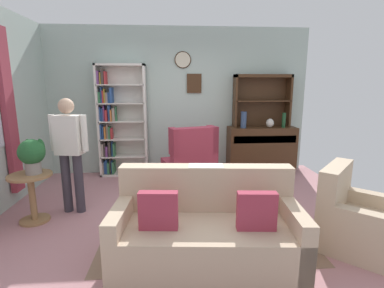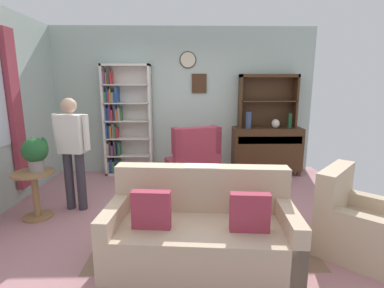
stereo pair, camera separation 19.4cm
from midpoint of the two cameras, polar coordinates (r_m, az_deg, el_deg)
name	(u,v)px [view 1 (the left image)]	position (r m, az deg, el deg)	size (l,w,h in m)	color
ground_plane	(186,217)	(3.98, -2.70, -14.28)	(5.40, 4.60, 0.02)	#B27A7F
wall_back	(180,101)	(5.72, -3.45, 8.40)	(5.00, 0.09, 2.80)	#ADC1B7
area_rug	(203,227)	(3.72, 0.65, -16.02)	(2.36, 1.82, 0.01)	#846651
bookshelf	(118,123)	(5.67, -15.27, 4.11)	(0.90, 0.30, 2.10)	silver
sideboard	(261,148)	(5.82, 12.55, -0.71)	(1.30, 0.45, 0.92)	#422816
sideboard_hutch	(262,93)	(5.80, 12.70, 9.71)	(1.10, 0.26, 1.00)	#422816
vase_tall	(244,120)	(5.55, 9.17, 4.74)	(0.11, 0.11, 0.31)	#33476B
vase_round	(270,123)	(5.71, 14.21, 4.03)	(0.15, 0.15, 0.17)	beige
bottle_wine	(284,120)	(5.77, 16.76, 4.52)	(0.07, 0.07, 0.28)	#194223
couch_floral	(206,230)	(2.99, 0.92, -16.67)	(1.87, 1.00, 0.90)	#C6AD8E
armchair_floral	(358,223)	(3.60, 28.56, -13.49)	(1.08, 1.08, 0.88)	#C6AD8E
wingback_chair	(190,164)	(4.99, -1.50, -3.99)	(0.98, 0.99, 1.05)	#A33347
plant_stand	(32,193)	(4.27, -30.23, -8.29)	(0.52, 0.52, 0.63)	#997047
potted_plant_large	(32,154)	(4.15, -30.20, -1.66)	(0.32, 0.32, 0.44)	gray
person_reading	(70,148)	(4.21, -24.24, -0.67)	(0.53, 0.26, 1.56)	#38333D
coffee_table	(196,197)	(3.66, -0.84, -10.43)	(0.80, 0.50, 0.42)	#422816
book_stack	(195,191)	(3.58, -1.05, -9.25)	(0.20, 0.14, 0.07)	gray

